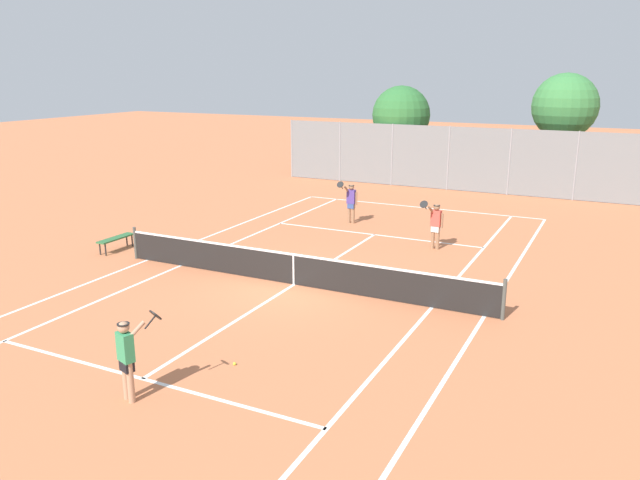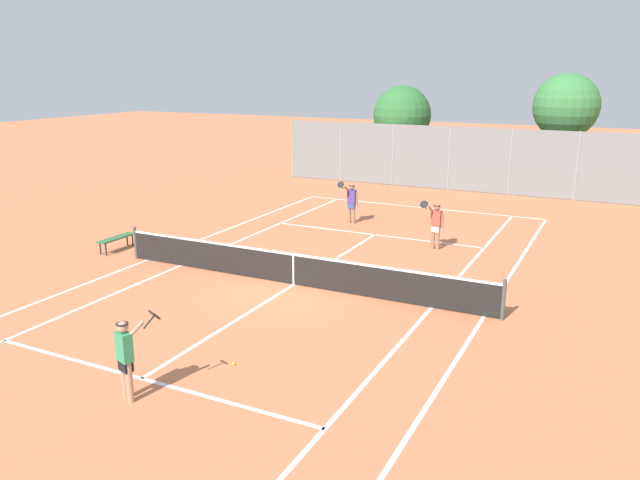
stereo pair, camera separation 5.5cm
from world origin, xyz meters
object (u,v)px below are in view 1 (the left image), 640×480
Objects in this scene: tree_behind_left at (402,116)px; tree_behind_right at (565,108)px; loose_tennis_ball_2 at (235,364)px; player_near_side at (127,355)px; player_far_left at (351,201)px; player_far_right at (436,223)px; courtside_bench at (116,239)px; tennis_net at (294,268)px.

tree_behind_right reaches higher than tree_behind_left.
player_near_side is at bearing -114.54° from loose_tennis_ball_2.
player_far_left and player_far_right have the same top height.
tree_behind_left is at bearing 97.82° from player_near_side.
player_far_right is 11.07m from courtside_bench.
player_far_right is 0.34× the size of tree_behind_left.
loose_tennis_ball_2 is 10.18m from courtside_bench.
tree_behind_right reaches higher than tennis_net.
player_far_left is at bearing -118.86° from tree_behind_right.
tennis_net is at bearing -104.49° from tree_behind_right.
tennis_net is 8.00× the size of courtside_bench.
loose_tennis_ball_2 is at bearing -79.22° from tree_behind_left.
loose_tennis_ball_2 is at bearing -98.66° from tree_behind_right.
loose_tennis_ball_2 is 0.01× the size of tree_behind_left.
player_near_side is 26.88× the size of loose_tennis_ball_2.
player_far_left is at bearing 52.00° from courtside_bench.
tree_behind_left is at bearing 99.67° from tennis_net.
player_far_left is 0.30× the size of tree_behind_right.
tree_behind_left reaches higher than courtside_bench.
player_near_side reaches higher than tennis_net.
tree_behind_left reaches higher than player_far_right.
tree_behind_left is at bearing 114.05° from player_far_right.
tennis_net is 6.76× the size of player_far_left.
player_far_right reaches higher than tennis_net.
player_far_left is 11.07m from tree_behind_left.
player_far_left is 4.71m from player_far_right.
tree_behind_right is at bearing 10.15° from tree_behind_left.
loose_tennis_ball_2 is at bearing -77.30° from player_far_left.
player_near_side is at bearing -100.01° from player_far_right.
courtside_bench is (-7.23, 0.44, -0.10)m from tennis_net.
tree_behind_left is at bearing 98.43° from player_far_left.
tennis_net is 5.26m from loose_tennis_ball_2.
tennis_net is 6.76× the size of player_far_right.
tennis_net is at bearing -3.46° from courtside_bench.
player_far_right is 26.88× the size of loose_tennis_ball_2.
player_far_left is 1.18× the size of courtside_bench.
tree_behind_right reaches higher than courtside_bench.
courtside_bench is (-7.61, 7.59, -0.52)m from player_near_side.
player_far_right is (2.61, 5.49, 0.42)m from tennis_net.
tree_behind_left is (-5.73, 12.85, 2.65)m from player_far_right.
player_far_right is 0.30× the size of tree_behind_right.
player_near_side and player_far_right have the same top height.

